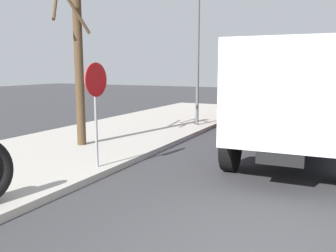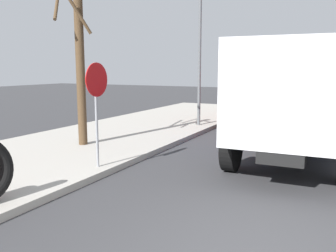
{
  "view_description": "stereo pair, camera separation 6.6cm",
  "coord_description": "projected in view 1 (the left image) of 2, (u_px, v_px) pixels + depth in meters",
  "views": [
    {
      "loc": [
        -3.68,
        -0.69,
        2.41
      ],
      "look_at": [
        2.64,
        2.41,
        1.28
      ],
      "focal_mm": 38.76,
      "sensor_mm": 36.0,
      "label": 1
    },
    {
      "loc": [
        -3.65,
        -0.75,
        2.41
      ],
      "look_at": [
        2.64,
        2.41,
        1.28
      ],
      "focal_mm": 38.76,
      "sensor_mm": 36.0,
      "label": 2
    }
  ],
  "objects": [
    {
      "name": "street_light_pole",
      "position": [
        198.0,
        51.0,
        14.05
      ],
      "size": [
        0.12,
        0.12,
        5.82
      ],
      "primitive_type": "cylinder",
      "color": "#595B5E",
      "rests_on": "sidewalk_curb"
    },
    {
      "name": "stop_sign",
      "position": [
        96.0,
        95.0,
        8.1
      ],
      "size": [
        0.76,
        0.08,
        2.38
      ],
      "color": "gray",
      "rests_on": "sidewalk_curb"
    },
    {
      "name": "dump_truck_red",
      "position": [
        285.0,
        86.0,
        15.86
      ],
      "size": [
        7.11,
        3.08,
        3.0
      ],
      "color": "red",
      "rests_on": "ground"
    },
    {
      "name": "dump_truck_blue",
      "position": [
        298.0,
        98.0,
        9.74
      ],
      "size": [
        7.07,
        2.98,
        3.0
      ],
      "color": "#1E3899",
      "rests_on": "ground"
    },
    {
      "name": "bare_tree",
      "position": [
        77.0,
        49.0,
        10.35
      ],
      "size": [
        1.41,
        1.43,
        5.62
      ],
      "color": "#4C3823",
      "rests_on": "sidewalk_curb"
    }
  ]
}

